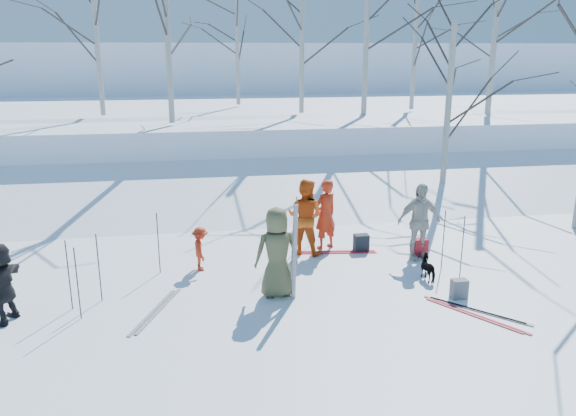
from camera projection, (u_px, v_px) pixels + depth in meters
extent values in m
plane|color=white|center=(300.00, 291.00, 11.11)|extent=(120.00, 120.00, 0.00)
cube|color=white|center=(260.00, 196.00, 17.72)|extent=(70.00, 9.49, 4.12)
cube|color=white|center=(236.00, 128.00, 26.99)|extent=(70.00, 18.00, 2.20)
cube|color=white|center=(217.00, 82.00, 46.65)|extent=(90.00, 30.00, 6.00)
imported|color=#4D4E2E|center=(277.00, 253.00, 10.70)|extent=(0.89, 0.60, 1.77)
imported|color=#B92A11|center=(325.00, 214.00, 13.32)|extent=(0.73, 0.64, 1.69)
imported|color=#CD490F|center=(305.00, 217.00, 12.98)|extent=(1.09, 1.03, 1.78)
imported|color=#B92A11|center=(201.00, 249.00, 12.08)|extent=(0.40, 0.65, 0.96)
imported|color=beige|center=(419.00, 222.00, 12.65)|extent=(1.06, 0.51, 1.76)
imported|color=black|center=(1.00, 283.00, 9.70)|extent=(0.81, 1.42, 1.45)
imported|color=black|center=(430.00, 268.00, 11.62)|extent=(0.36, 0.63, 0.51)
cube|color=silver|center=(295.00, 253.00, 10.48)|extent=(0.10, 0.16, 1.90)
cube|color=silver|center=(294.00, 252.00, 10.55)|extent=(0.13, 0.23, 1.89)
cylinder|color=black|center=(78.00, 284.00, 9.81)|extent=(0.02, 0.02, 1.34)
cylinder|color=black|center=(311.00, 217.00, 13.70)|extent=(0.02, 0.02, 1.34)
cylinder|color=black|center=(296.00, 224.00, 13.16)|extent=(0.02, 0.02, 1.34)
cylinder|color=black|center=(99.00, 268.00, 10.52)|extent=(0.02, 0.02, 1.34)
cylinder|color=black|center=(443.00, 240.00, 12.06)|extent=(0.02, 0.02, 1.34)
cylinder|color=black|center=(462.00, 247.00, 11.65)|extent=(0.02, 0.02, 1.34)
cylinder|color=black|center=(158.00, 243.00, 11.86)|extent=(0.02, 0.02, 1.34)
cylinder|color=black|center=(69.00, 275.00, 10.18)|extent=(0.02, 0.02, 1.34)
cube|color=maroon|center=(420.00, 247.00, 12.97)|extent=(0.32, 0.22, 0.42)
cube|color=#595C61|center=(459.00, 289.00, 10.77)|extent=(0.30, 0.20, 0.38)
cube|color=black|center=(361.00, 243.00, 13.32)|extent=(0.34, 0.24, 0.40)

